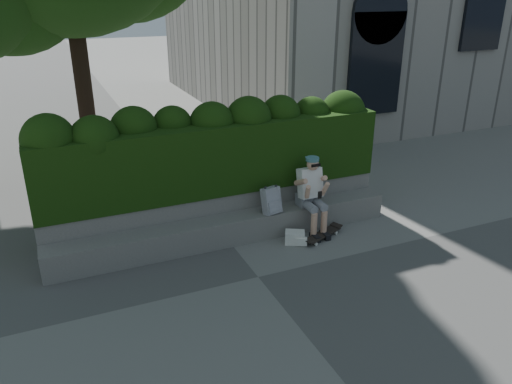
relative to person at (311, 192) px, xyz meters
name	(u,v)px	position (x,y,z in m)	size (l,w,h in m)	color
ground	(258,277)	(-1.49, -1.07, -0.75)	(80.00, 80.00, 0.00)	slate
bench_ledge	(229,230)	(-1.49, 0.18, -0.53)	(6.00, 0.45, 0.45)	gray
planter_wall	(219,211)	(-1.49, 0.66, -0.38)	(6.00, 0.50, 0.75)	gray
hedge	(213,155)	(-1.49, 0.88, 0.60)	(6.00, 1.00, 1.20)	black
person	(311,192)	(0.00, 0.00, 0.00)	(0.40, 0.76, 1.38)	gray
skateboard	(322,234)	(0.05, -0.36, -0.68)	(0.84, 0.51, 0.09)	black
backpack_plaid	(271,200)	(-0.73, 0.08, -0.07)	(0.31, 0.17, 0.46)	silver
backpack_ground	(295,237)	(-0.47, -0.32, -0.65)	(0.33, 0.23, 0.21)	silver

